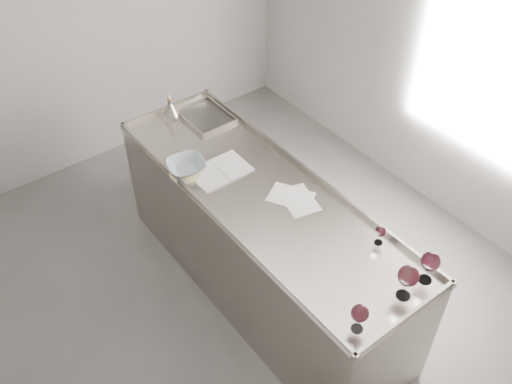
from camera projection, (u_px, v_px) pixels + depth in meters
room_shell at (222, 199)px, 2.90m from camera, size 4.54×5.04×2.84m
counter at (262, 244)px, 3.92m from camera, size 0.77×2.42×0.97m
wine_glass_left at (360, 314)px, 2.78m from camera, size 0.09×0.09×0.18m
wine_glass_middle at (408, 277)px, 2.91m from camera, size 0.11×0.11×0.22m
wine_glass_right at (430, 262)px, 2.99m from camera, size 0.11×0.11×0.21m
wine_glass_small at (381, 232)px, 3.24m from camera, size 0.06×0.06×0.13m
notebook at (220, 171)px, 3.77m from camera, size 0.38×0.27×0.02m
loose_paper_top at (291, 197)px, 3.58m from camera, size 0.30×0.33×0.00m
loose_paper_under at (299, 200)px, 3.56m from camera, size 0.25×0.31×0.00m
trivet at (187, 171)px, 3.76m from camera, size 0.29×0.29×0.02m
ceramic_bowl at (186, 166)px, 3.73m from camera, size 0.29×0.29×0.06m
wine_funnel at (170, 110)px, 4.19m from camera, size 0.14×0.14×0.21m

